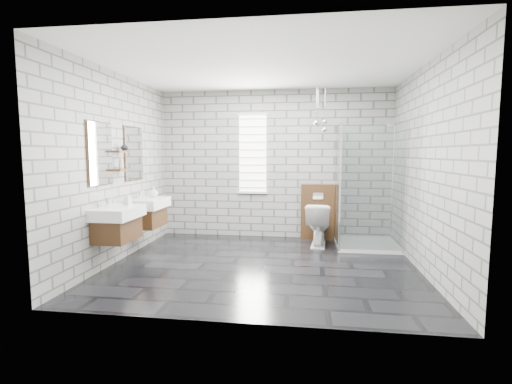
% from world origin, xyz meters
% --- Properties ---
extents(floor, '(4.20, 3.60, 0.02)m').
position_xyz_m(floor, '(0.00, 0.00, -0.01)').
color(floor, black).
rests_on(floor, ground).
extents(ceiling, '(4.20, 3.60, 0.02)m').
position_xyz_m(ceiling, '(0.00, 0.00, 2.71)').
color(ceiling, white).
rests_on(ceiling, wall_back).
extents(wall_back, '(4.20, 0.02, 2.70)m').
position_xyz_m(wall_back, '(0.00, 1.81, 1.35)').
color(wall_back, '#989893').
rests_on(wall_back, floor).
extents(wall_front, '(4.20, 0.02, 2.70)m').
position_xyz_m(wall_front, '(0.00, -1.81, 1.35)').
color(wall_front, '#989893').
rests_on(wall_front, floor).
extents(wall_left, '(0.02, 3.60, 2.70)m').
position_xyz_m(wall_left, '(-2.11, 0.00, 1.35)').
color(wall_left, '#989893').
rests_on(wall_left, floor).
extents(wall_right, '(0.02, 3.60, 2.70)m').
position_xyz_m(wall_right, '(2.11, 0.00, 1.35)').
color(wall_right, '#989893').
rests_on(wall_right, floor).
extents(vanity_left, '(0.47, 0.70, 1.57)m').
position_xyz_m(vanity_left, '(-1.91, -0.47, 0.76)').
color(vanity_left, '#462B15').
rests_on(vanity_left, wall_left).
extents(vanity_right, '(0.47, 0.70, 1.57)m').
position_xyz_m(vanity_right, '(-1.91, 0.48, 0.76)').
color(vanity_right, '#462B15').
rests_on(vanity_right, wall_left).
extents(shelf_lower, '(0.14, 0.30, 0.03)m').
position_xyz_m(shelf_lower, '(-2.03, -0.05, 1.32)').
color(shelf_lower, '#462B15').
rests_on(shelf_lower, wall_left).
extents(shelf_upper, '(0.14, 0.30, 0.03)m').
position_xyz_m(shelf_upper, '(-2.03, -0.05, 1.58)').
color(shelf_upper, '#462B15').
rests_on(shelf_upper, wall_left).
extents(window, '(0.56, 0.05, 1.48)m').
position_xyz_m(window, '(-0.40, 1.78, 1.55)').
color(window, white).
rests_on(window, wall_back).
extents(cistern_panel, '(0.60, 0.20, 1.00)m').
position_xyz_m(cistern_panel, '(0.80, 1.70, 0.50)').
color(cistern_panel, '#462B15').
rests_on(cistern_panel, floor).
extents(flush_plate, '(0.18, 0.01, 0.12)m').
position_xyz_m(flush_plate, '(0.80, 1.60, 0.80)').
color(flush_plate, silver).
rests_on(flush_plate, cistern_panel).
extents(shower_enclosure, '(1.00, 1.00, 2.03)m').
position_xyz_m(shower_enclosure, '(1.50, 1.18, 0.50)').
color(shower_enclosure, white).
rests_on(shower_enclosure, floor).
extents(pendant_cluster, '(0.23, 0.25, 0.80)m').
position_xyz_m(pendant_cluster, '(0.80, 1.37, 2.05)').
color(pendant_cluster, silver).
rests_on(pendant_cluster, ceiling).
extents(toilet, '(0.46, 0.74, 0.72)m').
position_xyz_m(toilet, '(0.80, 1.25, 0.36)').
color(toilet, white).
rests_on(toilet, floor).
extents(soap_bottle_a, '(0.09, 0.09, 0.17)m').
position_xyz_m(soap_bottle_a, '(-1.83, -0.27, 0.94)').
color(soap_bottle_a, '#B2B2B2').
rests_on(soap_bottle_a, vanity_left).
extents(soap_bottle_b, '(0.15, 0.15, 0.16)m').
position_xyz_m(soap_bottle_b, '(-1.86, 0.67, 0.93)').
color(soap_bottle_b, '#B2B2B2').
rests_on(soap_bottle_b, vanity_right).
extents(soap_bottle_c, '(0.09, 0.09, 0.18)m').
position_xyz_m(soap_bottle_c, '(-2.02, -0.06, 1.43)').
color(soap_bottle_c, '#B2B2B2').
rests_on(soap_bottle_c, shelf_lower).
extents(vase, '(0.11, 0.11, 0.11)m').
position_xyz_m(vase, '(-2.02, 0.06, 1.65)').
color(vase, '#B2B2B2').
rests_on(vase, shelf_upper).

